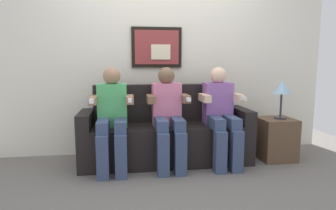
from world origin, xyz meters
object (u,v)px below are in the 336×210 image
(couch, at_px, (166,136))
(table_lamp, at_px, (282,89))
(side_table_right, at_px, (276,139))
(person_on_left, at_px, (112,115))
(person_in_middle, at_px, (168,113))
(person_on_right, at_px, (221,112))

(couch, height_order, table_lamp, table_lamp)
(side_table_right, bearing_deg, person_on_left, -178.17)
(person_in_middle, distance_m, side_table_right, 1.37)
(person_on_left, height_order, person_on_right, same)
(person_on_right, bearing_deg, couch, 164.59)
(table_lamp, bearing_deg, person_on_right, -176.51)
(person_on_left, relative_size, person_in_middle, 1.00)
(person_on_right, relative_size, table_lamp, 2.41)
(person_on_right, height_order, table_lamp, person_on_right)
(person_on_left, relative_size, table_lamp, 2.41)
(person_on_left, bearing_deg, person_on_right, 0.02)
(person_in_middle, bearing_deg, person_on_right, 0.00)
(couch, relative_size, person_on_right, 1.75)
(couch, xyz_separation_m, side_table_right, (1.32, -0.11, -0.06))
(side_table_right, bearing_deg, couch, 175.42)
(couch, relative_size, side_table_right, 3.89)
(couch, distance_m, side_table_right, 1.33)
(couch, xyz_separation_m, person_on_left, (-0.61, -0.17, 0.29))
(side_table_right, relative_size, table_lamp, 1.09)
(person_in_middle, bearing_deg, side_table_right, 2.64)
(table_lamp, bearing_deg, person_in_middle, -178.06)
(person_in_middle, xyz_separation_m, side_table_right, (1.32, 0.06, -0.36))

